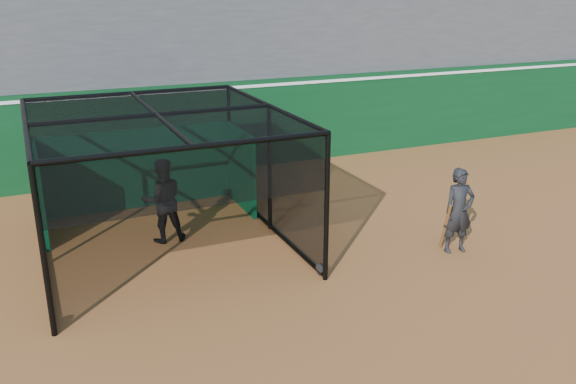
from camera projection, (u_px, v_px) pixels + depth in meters
name	position (u px, v px, depth m)	size (l,w,h in m)	color
ground	(278.00, 322.00, 9.61)	(120.00, 120.00, 0.00)	#985A2C
outfield_wall	(157.00, 130.00, 16.57)	(50.00, 0.50, 2.50)	#0A3B1A
grandstand	(124.00, 4.00, 18.81)	(50.00, 7.85, 8.95)	#4C4C4F
batting_cage	(161.00, 182.00, 12.00)	(4.70, 5.38, 2.71)	black
batter	(163.00, 201.00, 12.40)	(0.85, 0.66, 1.76)	black
on_deck_player	(459.00, 211.00, 11.90)	(0.68, 0.49, 1.71)	black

